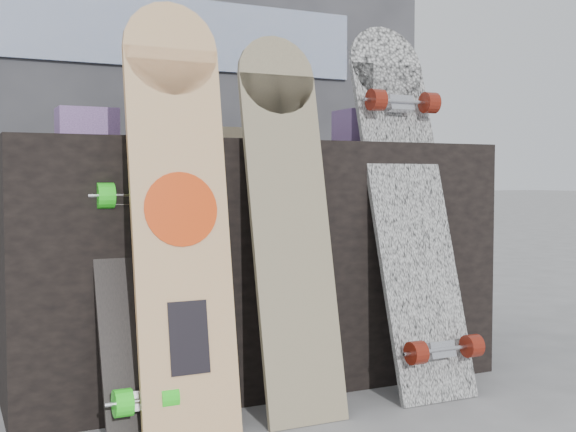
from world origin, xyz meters
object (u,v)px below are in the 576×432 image
skateboard_dark (130,279)px  longboard_celtic (289,211)px  vendor_table (250,261)px  longboard_geisha (180,203)px  longboard_cascadia (409,196)px

skateboard_dark → longboard_celtic: bearing=-7.2°
longboard_celtic → skateboard_dark: size_ratio=1.38×
vendor_table → skateboard_dark: 0.59m
longboard_geisha → skateboard_dark: (-0.11, 0.08, -0.20)m
longboard_celtic → longboard_cascadia: size_ratio=0.92×
vendor_table → longboard_geisha: 0.60m
longboard_geisha → longboard_cascadia: bearing=6.1°
vendor_table → longboard_cascadia: 0.58m
longboard_cascadia → skateboard_dark: (-0.90, -0.00, -0.21)m
longboard_celtic → skateboard_dark: 0.49m
vendor_table → longboard_cascadia: bearing=-38.4°
vendor_table → longboard_geisha: longboard_geisha is taller
longboard_cascadia → vendor_table: bearing=141.6°
skateboard_dark → vendor_table: bearing=34.3°
longboard_geisha → longboard_cascadia: longboard_cascadia is taller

